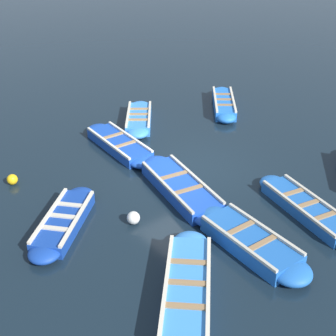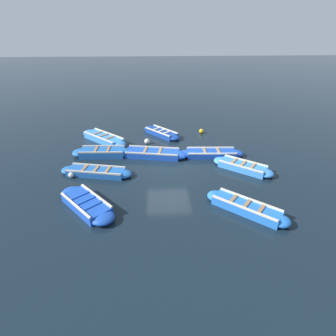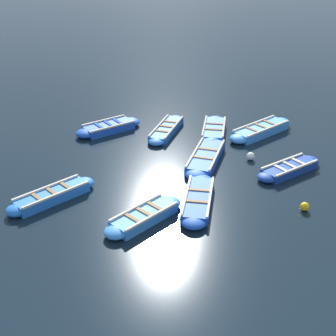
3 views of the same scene
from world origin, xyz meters
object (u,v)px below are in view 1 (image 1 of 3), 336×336
object	(u,v)px
boat_far_corner	(250,242)
buoy_orange_near	(12,179)
boat_bow_out	(119,144)
buoy_white_drifting	(133,218)
boat_mid_row	(64,222)
boat_outer_left	(181,188)
boat_drifting	(187,290)
boat_end_of_row	(139,119)
boat_outer_right	(224,104)
boat_broadside	(307,209)

from	to	relation	value
boat_far_corner	buoy_orange_near	world-z (taller)	boat_far_corner
buoy_orange_near	boat_far_corner	bearing A→B (deg)	-62.82
boat_bow_out	buoy_white_drifting	bearing A→B (deg)	-118.43
boat_mid_row	buoy_white_drifting	bearing A→B (deg)	-33.44
boat_outer_left	boat_drifting	size ratio (longest dim) A/B	1.20
boat_far_corner	boat_bow_out	xyz separation A→B (m)	(0.43, 6.30, -0.03)
boat_end_of_row	buoy_orange_near	bearing A→B (deg)	-167.22
boat_mid_row	boat_end_of_row	bearing A→B (deg)	37.78
buoy_white_drifting	boat_outer_left	bearing A→B (deg)	10.30
boat_far_corner	boat_mid_row	world-z (taller)	boat_far_corner
boat_far_corner	boat_drifting	distance (m)	2.22
boat_far_corner	boat_outer_left	xyz separation A→B (m)	(0.28, 2.91, -0.02)
boat_outer_left	boat_outer_right	distance (m)	6.54
boat_broadside	buoy_white_drifting	world-z (taller)	boat_broadside
buoy_white_drifting	boat_drifting	bearing A→B (deg)	-102.22
boat_far_corner	boat_outer_right	world-z (taller)	boat_far_corner
boat_outer_left	boat_end_of_row	size ratio (longest dim) A/B	1.36
boat_outer_right	boat_bow_out	xyz separation A→B (m)	(-5.22, -0.34, -0.03)
boat_end_of_row	boat_bow_out	world-z (taller)	boat_end_of_row
boat_outer_right	boat_far_corner	bearing A→B (deg)	-130.38
boat_broadside	buoy_orange_near	distance (m)	8.39
boat_outer_left	boat_mid_row	distance (m)	3.41
boat_bow_out	boat_outer_left	bearing A→B (deg)	-92.49
boat_bow_out	buoy_orange_near	world-z (taller)	boat_bow_out
boat_broadside	boat_end_of_row	bearing A→B (deg)	90.64
boat_far_corner	boat_broadside	xyz separation A→B (m)	(2.25, 0.04, -0.04)
boat_mid_row	boat_drifting	distance (m)	3.90
boat_end_of_row	boat_outer_left	bearing A→B (deg)	-111.89
boat_outer_right	buoy_orange_near	xyz separation A→B (m)	(-8.92, -0.28, -0.03)
boat_outer_right	boat_drifting	size ratio (longest dim) A/B	0.90
boat_mid_row	boat_broadside	size ratio (longest dim) A/B	0.78
boat_mid_row	boat_outer_right	distance (m)	9.25
buoy_orange_near	buoy_white_drifting	xyz separation A→B (m)	(1.67, -3.80, 0.01)
boat_mid_row	buoy_white_drifting	xyz separation A→B (m)	(1.47, -0.97, 0.01)
boat_outer_right	boat_drifting	bearing A→B (deg)	-138.68
boat_end_of_row	boat_broadside	size ratio (longest dim) A/B	0.81
boat_broadside	boat_bow_out	world-z (taller)	boat_bow_out
boat_mid_row	boat_outer_right	bearing A→B (deg)	19.59
boat_broadside	buoy_white_drifting	distance (m)	4.60
boat_end_of_row	boat_drifting	world-z (taller)	boat_drifting
boat_end_of_row	boat_drifting	size ratio (longest dim) A/B	0.88
boat_end_of_row	buoy_white_drifting	world-z (taller)	boat_end_of_row
boat_outer_left	boat_mid_row	bearing A→B (deg)	169.31
boat_outer_right	buoy_orange_near	distance (m)	8.92
boat_end_of_row	boat_bow_out	bearing A→B (deg)	-143.36
boat_mid_row	boat_end_of_row	xyz separation A→B (m)	(5.23, 4.05, 0.01)
boat_mid_row	boat_bow_out	world-z (taller)	boat_mid_row
boat_outer_right	buoy_white_drifting	distance (m)	8.31
buoy_white_drifting	buoy_orange_near	bearing A→B (deg)	113.76
boat_drifting	buoy_white_drifting	xyz separation A→B (m)	(0.61, 2.83, -0.03)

